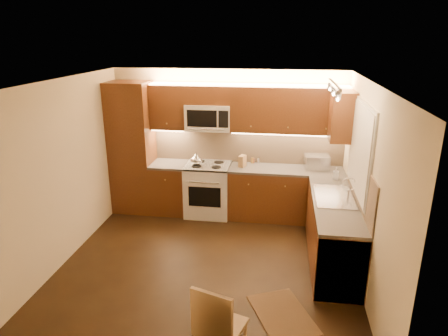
% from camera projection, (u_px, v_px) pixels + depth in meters
% --- Properties ---
extents(floor, '(4.00, 4.00, 0.01)m').
position_uv_depth(floor, '(207.00, 265.00, 5.56)').
color(floor, black).
rests_on(floor, ground).
extents(ceiling, '(4.00, 4.00, 0.01)m').
position_uv_depth(ceiling, '(205.00, 83.00, 4.77)').
color(ceiling, beige).
rests_on(ceiling, ground).
extents(wall_back, '(4.00, 0.01, 2.50)m').
position_uv_depth(wall_back, '(228.00, 142.00, 7.04)').
color(wall_back, beige).
rests_on(wall_back, ground).
extents(wall_front, '(4.00, 0.01, 2.50)m').
position_uv_depth(wall_front, '(160.00, 264.00, 3.29)').
color(wall_front, beige).
rests_on(wall_front, ground).
extents(wall_left, '(0.01, 4.00, 2.50)m').
position_uv_depth(wall_left, '(62.00, 173.00, 5.44)').
color(wall_left, beige).
rests_on(wall_left, ground).
extents(wall_right, '(0.01, 4.00, 2.50)m').
position_uv_depth(wall_right, '(367.00, 189.00, 4.88)').
color(wall_right, beige).
rests_on(wall_right, ground).
extents(pantry, '(0.70, 0.60, 2.30)m').
position_uv_depth(pantry, '(132.00, 148.00, 7.02)').
color(pantry, '#421F0E').
rests_on(pantry, floor).
extents(base_cab_back_left, '(0.62, 0.60, 0.86)m').
position_uv_depth(base_cab_back_left, '(171.00, 188.00, 7.16)').
color(base_cab_back_left, '#421F0E').
rests_on(base_cab_back_left, floor).
extents(counter_back_left, '(0.62, 0.60, 0.04)m').
position_uv_depth(counter_back_left, '(169.00, 164.00, 7.01)').
color(counter_back_left, '#373632').
rests_on(counter_back_left, base_cab_back_left).
extents(base_cab_back_right, '(1.92, 0.60, 0.86)m').
position_uv_depth(base_cab_back_right, '(285.00, 195.00, 6.87)').
color(base_cab_back_right, '#421F0E').
rests_on(base_cab_back_right, floor).
extents(counter_back_right, '(1.92, 0.60, 0.04)m').
position_uv_depth(counter_back_right, '(286.00, 170.00, 6.73)').
color(counter_back_right, '#373632').
rests_on(counter_back_right, base_cab_back_right).
extents(base_cab_right, '(0.60, 2.00, 0.86)m').
position_uv_depth(base_cab_right, '(333.00, 232.00, 5.56)').
color(base_cab_right, '#421F0E').
rests_on(base_cab_right, floor).
extents(counter_right, '(0.60, 2.00, 0.04)m').
position_uv_depth(counter_right, '(335.00, 203.00, 5.42)').
color(counter_right, '#373632').
rests_on(counter_right, base_cab_right).
extents(dishwasher, '(0.58, 0.60, 0.84)m').
position_uv_depth(dishwasher, '(339.00, 259.00, 4.90)').
color(dishwasher, silver).
rests_on(dishwasher, floor).
extents(backsplash_back, '(3.30, 0.02, 0.60)m').
position_uv_depth(backsplash_back, '(247.00, 145.00, 7.00)').
color(backsplash_back, tan).
rests_on(backsplash_back, wall_back).
extents(backsplash_right, '(0.02, 2.00, 0.60)m').
position_uv_depth(backsplash_right, '(360.00, 182.00, 5.27)').
color(backsplash_right, tan).
rests_on(backsplash_right, wall_right).
extents(upper_cab_back_left, '(0.62, 0.35, 0.75)m').
position_uv_depth(upper_cab_back_left, '(169.00, 107.00, 6.81)').
color(upper_cab_back_left, '#421F0E').
rests_on(upper_cab_back_left, wall_back).
extents(upper_cab_back_right, '(1.92, 0.35, 0.75)m').
position_uv_depth(upper_cab_back_right, '(289.00, 110.00, 6.53)').
color(upper_cab_back_right, '#421F0E').
rests_on(upper_cab_back_right, wall_back).
extents(upper_cab_bridge, '(0.76, 0.35, 0.31)m').
position_uv_depth(upper_cab_bridge, '(209.00, 95.00, 6.65)').
color(upper_cab_bridge, '#421F0E').
rests_on(upper_cab_bridge, wall_back).
extents(upper_cab_right_corner, '(0.35, 0.50, 0.75)m').
position_uv_depth(upper_cab_right_corner, '(342.00, 116.00, 6.02)').
color(upper_cab_right_corner, '#421F0E').
rests_on(upper_cab_right_corner, wall_right).
extents(stove, '(0.76, 0.65, 0.92)m').
position_uv_depth(stove, '(208.00, 189.00, 7.03)').
color(stove, silver).
rests_on(stove, floor).
extents(microwave, '(0.76, 0.38, 0.44)m').
position_uv_depth(microwave, '(209.00, 117.00, 6.75)').
color(microwave, silver).
rests_on(microwave, wall_back).
extents(window_frame, '(0.03, 1.44, 1.24)m').
position_uv_depth(window_frame, '(361.00, 149.00, 5.29)').
color(window_frame, silver).
rests_on(window_frame, wall_right).
extents(window_blinds, '(0.02, 1.36, 1.16)m').
position_uv_depth(window_blinds, '(359.00, 149.00, 5.29)').
color(window_blinds, silver).
rests_on(window_blinds, wall_right).
extents(sink, '(0.52, 0.86, 0.15)m').
position_uv_depth(sink, '(335.00, 192.00, 5.53)').
color(sink, silver).
rests_on(sink, counter_right).
extents(faucet, '(0.20, 0.04, 0.30)m').
position_uv_depth(faucet, '(349.00, 188.00, 5.48)').
color(faucet, silver).
rests_on(faucet, counter_right).
extents(track_light_bar, '(0.04, 1.20, 0.03)m').
position_uv_depth(track_light_bar, '(334.00, 84.00, 4.94)').
color(track_light_bar, silver).
rests_on(track_light_bar, ceiling).
extents(kettle, '(0.24, 0.24, 0.23)m').
position_uv_depth(kettle, '(196.00, 159.00, 6.79)').
color(kettle, silver).
rests_on(kettle, stove).
extents(toaster_oven, '(0.42, 0.34, 0.24)m').
position_uv_depth(toaster_oven, '(317.00, 162.00, 6.69)').
color(toaster_oven, silver).
rests_on(toaster_oven, counter_back_right).
extents(knife_block, '(0.13, 0.16, 0.20)m').
position_uv_depth(knife_block, '(242.00, 161.00, 6.80)').
color(knife_block, '#956443').
rests_on(knife_block, counter_back_right).
extents(spice_jar_a, '(0.05, 0.05, 0.10)m').
position_uv_depth(spice_jar_a, '(258.00, 161.00, 7.00)').
color(spice_jar_a, silver).
rests_on(spice_jar_a, counter_back_right).
extents(spice_jar_b, '(0.05, 0.05, 0.10)m').
position_uv_depth(spice_jar_b, '(252.00, 160.00, 7.01)').
color(spice_jar_b, olive).
rests_on(spice_jar_b, counter_back_right).
extents(spice_jar_c, '(0.06, 0.06, 0.09)m').
position_uv_depth(spice_jar_c, '(239.00, 160.00, 7.05)').
color(spice_jar_c, silver).
rests_on(spice_jar_c, counter_back_right).
extents(spice_jar_d, '(0.05, 0.05, 0.09)m').
position_uv_depth(spice_jar_d, '(253.00, 161.00, 7.01)').
color(spice_jar_d, brown).
rests_on(spice_jar_d, counter_back_right).
extents(soap_bottle, '(0.10, 0.10, 0.19)m').
position_uv_depth(soap_bottle, '(336.00, 173.00, 6.21)').
color(soap_bottle, silver).
rests_on(soap_bottle, counter_right).
extents(rug, '(0.87, 1.01, 0.01)m').
position_uv_depth(rug, '(282.00, 314.00, 4.57)').
color(rug, black).
rests_on(rug, floor).
extents(dining_chair, '(0.51, 0.51, 0.92)m').
position_uv_depth(dining_chair, '(221.00, 324.00, 3.75)').
color(dining_chair, '#956443').
rests_on(dining_chair, floor).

